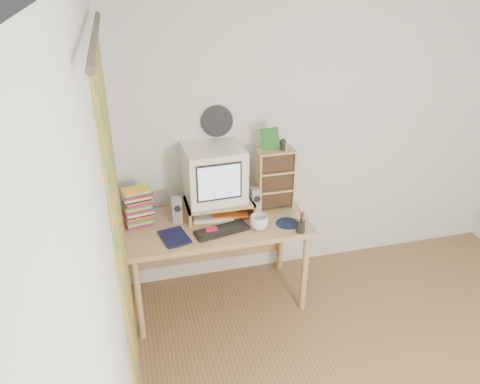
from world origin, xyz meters
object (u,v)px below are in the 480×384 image
crt_monitor (215,174)px  mug (259,222)px  dvd_stack (138,208)px  desk (214,232)px  diary (163,239)px  keyboard (222,230)px  cd_rack (275,179)px

crt_monitor → mug: 0.51m
crt_monitor → dvd_stack: bearing=-178.2°
desk → diary: diary is taller
desk → keyboard: bearing=-87.1°
desk → keyboard: (0.01, -0.23, 0.15)m
keyboard → dvd_stack: dvd_stack is taller
desk → dvd_stack: bearing=176.0°
desk → mug: bearing=-40.5°
cd_rack → desk: bearing=-173.0°
cd_rack → dvd_stack: bearing=-178.9°
mug → diary: size_ratio=0.63×
mug → diary: 0.71m
dvd_stack → cd_rack: bearing=-9.1°
cd_rack → keyboard: bearing=-150.1°
desk → keyboard: size_ratio=3.49×
desk → cd_rack: (0.51, 0.07, 0.38)m
desk → mug: 0.43m
desk → diary: size_ratio=6.38×
crt_monitor → diary: bearing=-146.5°
mug → diary: bearing=179.7°
keyboard → cd_rack: bearing=18.1°
cd_rack → diary: 1.01m
desk → crt_monitor: size_ratio=3.18×
crt_monitor → diary: size_ratio=2.01×
crt_monitor → keyboard: bearing=-96.1°
desk → cd_rack: size_ratio=2.87×
dvd_stack → diary: bearing=-73.8°
cd_rack → mug: (-0.22, -0.31, -0.19)m
crt_monitor → dvd_stack: crt_monitor is taller
desk → crt_monitor: crt_monitor is taller
keyboard → mug: mug is taller
desk → keyboard: 0.27m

